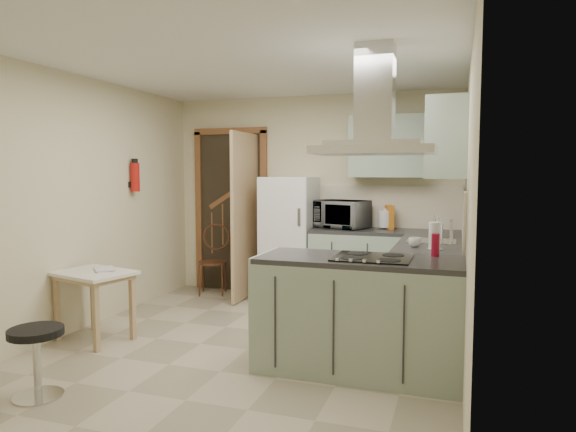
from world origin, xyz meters
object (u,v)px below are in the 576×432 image
(fridge, at_px, (289,239))
(extractor_hood, at_px, (374,150))
(stool, at_px, (37,362))
(bentwood_chair, at_px, (212,263))
(microwave, at_px, (342,214))
(drop_leaf_table, at_px, (95,306))
(peninsula, at_px, (359,315))

(fridge, xyz_separation_m, extractor_hood, (1.32, -1.98, 0.97))
(stool, bearing_deg, fridge, 75.73)
(fridge, xyz_separation_m, bentwood_chair, (-1.03, -0.02, -0.35))
(bentwood_chair, bearing_deg, extractor_hood, -57.96)
(extractor_hood, xyz_separation_m, bentwood_chair, (-2.36, 1.96, -1.32))
(bentwood_chair, height_order, microwave, microwave)
(stool, bearing_deg, drop_leaf_table, 111.05)
(microwave, bearing_deg, drop_leaf_table, -113.18)
(fridge, distance_m, peninsula, 2.35)
(stool, xyz_separation_m, microwave, (1.43, 3.21, 0.82))
(stool, height_order, microwave, microwave)
(peninsula, distance_m, extractor_hood, 1.27)
(bentwood_chair, bearing_deg, drop_leaf_table, -114.00)
(extractor_hood, bearing_deg, drop_leaf_table, -179.33)
(drop_leaf_table, relative_size, stool, 1.40)
(fridge, height_order, extractor_hood, extractor_hood)
(stool, relative_size, microwave, 0.83)
(drop_leaf_table, bearing_deg, stool, -54.63)
(drop_leaf_table, bearing_deg, fridge, 72.73)
(fridge, xyz_separation_m, peninsula, (1.22, -1.98, -0.30))
(drop_leaf_table, xyz_separation_m, microwave, (1.87, 2.08, 0.74))
(stool, bearing_deg, peninsula, 29.89)
(drop_leaf_table, distance_m, bentwood_chair, 2.00)
(extractor_hood, height_order, stool, extractor_hood)
(extractor_hood, distance_m, drop_leaf_table, 2.92)
(extractor_hood, height_order, drop_leaf_table, extractor_hood)
(extractor_hood, relative_size, microwave, 1.52)
(drop_leaf_table, bearing_deg, bentwood_chair, 98.51)
(stool, bearing_deg, extractor_hood, 28.71)
(microwave, bearing_deg, peninsula, -55.01)
(drop_leaf_table, distance_m, microwave, 2.89)
(bentwood_chair, bearing_deg, peninsula, -59.19)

